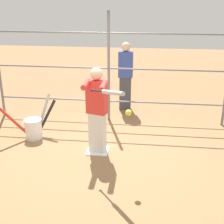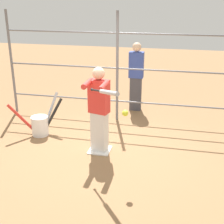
{
  "view_description": "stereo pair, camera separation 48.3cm",
  "coord_description": "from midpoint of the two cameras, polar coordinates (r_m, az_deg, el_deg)",
  "views": [
    {
      "loc": [
        -0.91,
        5.2,
        2.81
      ],
      "look_at": [
        -0.31,
        0.32,
        0.93
      ],
      "focal_mm": 50.0,
      "sensor_mm": 36.0,
      "label": 1
    },
    {
      "loc": [
        -1.39,
        5.11,
        2.81
      ],
      "look_at": [
        -0.31,
        0.32,
        0.93
      ],
      "focal_mm": 50.0,
      "sensor_mm": 36.0,
      "label": 2
    }
  ],
  "objects": [
    {
      "name": "baseball_bat_swinging",
      "position": [
        4.59,
        -3.37,
        3.58
      ],
      "size": [
        0.62,
        0.72,
        0.22
      ],
      "color": "black"
    },
    {
      "name": "fence_backstop",
      "position": [
        7.03,
        -2.59,
        7.97
      ],
      "size": [
        5.26,
        0.06,
        2.48
      ],
      "color": "slate",
      "rests_on": "ground"
    },
    {
      "name": "batter",
      "position": [
        5.61,
        -5.25,
        0.64
      ],
      "size": [
        0.4,
        0.62,
        1.62
      ],
      "color": "silver",
      "rests_on": "ground"
    },
    {
      "name": "home_plate",
      "position": [
        5.98,
        -4.94,
        -7.1
      ],
      "size": [
        0.4,
        0.4,
        0.02
      ],
      "color": "white",
      "rests_on": "ground"
    },
    {
      "name": "softball_in_flight",
      "position": [
        4.7,
        0.11,
        -0.16
      ],
      "size": [
        0.1,
        0.1,
        0.1
      ],
      "color": "yellow"
    },
    {
      "name": "ground_plane",
      "position": [
        5.98,
        -4.94,
        -7.19
      ],
      "size": [
        24.0,
        24.0,
        0.0
      ],
      "primitive_type": "plane",
      "color": "olive"
    },
    {
      "name": "bat_bucket",
      "position": [
        6.66,
        -16.16,
        -2.69
      ],
      "size": [
        1.02,
        0.78,
        0.82
      ],
      "color": "white",
      "rests_on": "ground"
    },
    {
      "name": "bystander_behind_fence",
      "position": [
        7.81,
        0.71,
        6.68
      ],
      "size": [
        0.35,
        0.22,
        1.71
      ],
      "color": "#3F3F47",
      "rests_on": "ground"
    }
  ]
}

